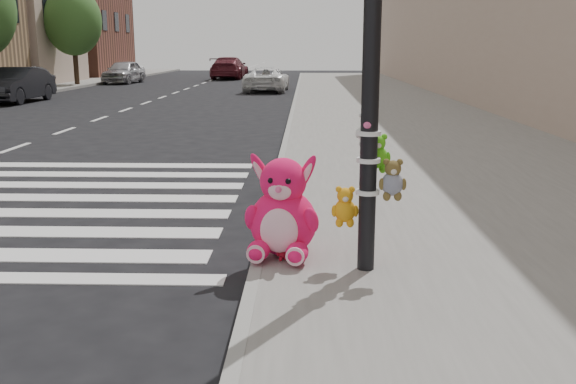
# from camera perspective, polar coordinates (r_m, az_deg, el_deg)

# --- Properties ---
(ground) EXTENTS (120.00, 120.00, 0.00)m
(ground) POSITION_cam_1_polar(r_m,az_deg,el_deg) (5.02, -23.14, -14.39)
(ground) COLOR black
(ground) RESTS_ON ground
(sidewalk_near) EXTENTS (7.00, 80.00, 0.14)m
(sidewalk_near) POSITION_cam_1_polar(r_m,az_deg,el_deg) (14.50, 13.49, 3.92)
(sidewalk_near) COLOR slate
(sidewalk_near) RESTS_ON ground
(curb_edge) EXTENTS (0.12, 80.00, 0.15)m
(curb_edge) POSITION_cam_1_polar(r_m,az_deg,el_deg) (14.20, -0.30, 4.09)
(curb_edge) COLOR gray
(curb_edge) RESTS_ON ground
(bld_far_e) EXTENTS (6.00, 10.00, 9.00)m
(bld_far_e) POSITION_cam_1_polar(r_m,az_deg,el_deg) (53.06, -18.25, 14.59)
(bld_far_e) COLOR brown
(bld_far_e) RESTS_ON ground
(signal_pole) EXTENTS (0.69, 0.49, 4.00)m
(signal_pole) POSITION_cam_1_polar(r_m,az_deg,el_deg) (5.89, 7.40, 8.72)
(signal_pole) COLOR black
(signal_pole) RESTS_ON sidewalk_near
(tree_far_c) EXTENTS (3.20, 3.20, 5.44)m
(tree_far_c) POSITION_cam_1_polar(r_m,az_deg,el_deg) (39.35, -18.58, 14.19)
(tree_far_c) COLOR #382619
(tree_far_c) RESTS_ON sidewalk_far
(pink_bunny) EXTENTS (0.76, 0.85, 1.06)m
(pink_bunny) POSITION_cam_1_polar(r_m,az_deg,el_deg) (6.41, -0.48, -1.99)
(pink_bunny) COLOR #FF155E
(pink_bunny) RESTS_ON sidewalk_near
(red_teddy) EXTENTS (0.17, 0.15, 0.21)m
(red_teddy) POSITION_cam_1_polar(r_m,az_deg,el_deg) (6.36, -0.48, -5.19)
(red_teddy) COLOR red
(red_teddy) RESTS_ON sidewalk_near
(car_dark_far) EXTENTS (1.64, 4.36, 1.42)m
(car_dark_far) POSITION_cam_1_polar(r_m,az_deg,el_deg) (28.69, -22.98, 8.75)
(car_dark_far) COLOR black
(car_dark_far) RESTS_ON ground
(car_white_near) EXTENTS (2.20, 4.52, 1.24)m
(car_white_near) POSITION_cam_1_polar(r_m,az_deg,el_deg) (33.11, -1.89, 9.98)
(car_white_near) COLOR white
(car_white_near) RESTS_ON ground
(car_maroon_near) EXTENTS (2.42, 5.43, 1.55)m
(car_maroon_near) POSITION_cam_1_polar(r_m,az_deg,el_deg) (46.85, -5.22, 10.93)
(car_maroon_near) COLOR maroon
(car_maroon_near) RESTS_ON ground
(car_silver_deep) EXTENTS (2.04, 4.34, 1.44)m
(car_silver_deep) POSITION_cam_1_polar(r_m,az_deg,el_deg) (42.12, -14.38, 10.32)
(car_silver_deep) COLOR #B4B4B9
(car_silver_deep) RESTS_ON ground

